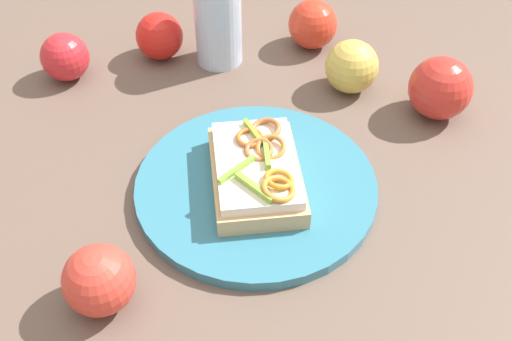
{
  "coord_description": "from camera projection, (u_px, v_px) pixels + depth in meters",
  "views": [
    {
      "loc": [
        0.5,
        0.11,
        0.54
      ],
      "look_at": [
        0.0,
        0.0,
        0.03
      ],
      "focal_mm": 43.87,
      "sensor_mm": 36.0,
      "label": 1
    }
  ],
  "objects": [
    {
      "name": "plate",
      "position": [
        256.0,
        187.0,
        0.74
      ],
      "size": [
        0.29,
        0.29,
        0.01
      ],
      "primitive_type": "cylinder",
      "color": "teal",
      "rests_on": "ground_plane"
    },
    {
      "name": "apple_0",
      "position": [
        65.0,
        57.0,
        0.88
      ],
      "size": [
        0.09,
        0.09,
        0.07
      ],
      "primitive_type": "sphere",
      "rotation": [
        0.0,
        0.0,
        5.77
      ],
      "color": "red",
      "rests_on": "ground_plane"
    },
    {
      "name": "apple_4",
      "position": [
        99.0,
        280.0,
        0.61
      ],
      "size": [
        0.09,
        0.09,
        0.07
      ],
      "primitive_type": "sphere",
      "rotation": [
        0.0,
        0.0,
        5.97
      ],
      "color": "red",
      "rests_on": "ground_plane"
    },
    {
      "name": "drinking_glass",
      "position": [
        218.0,
        21.0,
        0.89
      ],
      "size": [
        0.07,
        0.07,
        0.13
      ],
      "primitive_type": "cylinder",
      "color": "silver",
      "rests_on": "ground_plane"
    },
    {
      "name": "apple_1",
      "position": [
        352.0,
        67.0,
        0.86
      ],
      "size": [
        0.09,
        0.09,
        0.07
      ],
      "primitive_type": "sphere",
      "rotation": [
        0.0,
        0.0,
        3.39
      ],
      "color": "gold",
      "rests_on": "ground_plane"
    },
    {
      "name": "ground_plane",
      "position": [
        256.0,
        191.0,
        0.74
      ],
      "size": [
        2.0,
        2.0,
        0.0
      ],
      "primitive_type": "plane",
      "color": "brown",
      "rests_on": "ground"
    },
    {
      "name": "apple_5",
      "position": [
        440.0,
        88.0,
        0.82
      ],
      "size": [
        0.09,
        0.09,
        0.08
      ],
      "primitive_type": "sphere",
      "rotation": [
        0.0,
        0.0,
        1.44
      ],
      "color": "red",
      "rests_on": "ground_plane"
    },
    {
      "name": "apple_3",
      "position": [
        159.0,
        36.0,
        0.92
      ],
      "size": [
        0.09,
        0.09,
        0.07
      ],
      "primitive_type": "sphere",
      "rotation": [
        0.0,
        0.0,
        1.9
      ],
      "color": "red",
      "rests_on": "ground_plane"
    },
    {
      "name": "apple_2",
      "position": [
        313.0,
        24.0,
        0.94
      ],
      "size": [
        0.09,
        0.09,
        0.07
      ],
      "primitive_type": "sphere",
      "rotation": [
        0.0,
        0.0,
        4.48
      ],
      "color": "red",
      "rests_on": "ground_plane"
    },
    {
      "name": "sandwich",
      "position": [
        257.0,
        171.0,
        0.72
      ],
      "size": [
        0.18,
        0.15,
        0.05
      ],
      "rotation": [
        0.0,
        0.0,
        3.49
      ],
      "color": "tan",
      "rests_on": "plate"
    }
  ]
}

